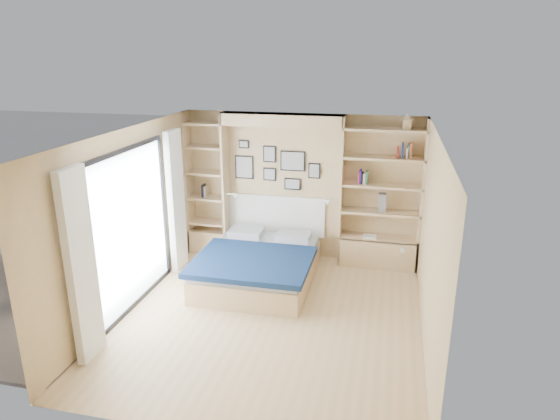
# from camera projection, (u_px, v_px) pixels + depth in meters

# --- Properties ---
(ground) EXTENTS (4.50, 4.50, 0.00)m
(ground) POSITION_uv_depth(u_px,v_px,m) (270.00, 318.00, 6.80)
(ground) COLOR tan
(ground) RESTS_ON ground
(room_shell) EXTENTS (4.50, 4.50, 4.50)m
(room_shell) POSITION_uv_depth(u_px,v_px,m) (269.00, 208.00, 7.96)
(room_shell) COLOR tan
(room_shell) RESTS_ON ground
(bed) EXTENTS (1.73, 2.24, 1.07)m
(bed) POSITION_uv_depth(u_px,v_px,m) (259.00, 264.00, 7.81)
(bed) COLOR #D4B27F
(bed) RESTS_ON ground
(photo_gallery) EXTENTS (1.48, 0.02, 0.82)m
(photo_gallery) POSITION_uv_depth(u_px,v_px,m) (275.00, 166.00, 8.46)
(photo_gallery) COLOR black
(photo_gallery) RESTS_ON ground
(reading_lamps) EXTENTS (1.92, 0.12, 0.15)m
(reading_lamps) POSITION_uv_depth(u_px,v_px,m) (281.00, 198.00, 8.38)
(reading_lamps) COLOR silver
(reading_lamps) RESTS_ON ground
(shelf_decor) EXTENTS (3.48, 0.23, 2.03)m
(shelf_decor) POSITION_uv_depth(u_px,v_px,m) (366.00, 168.00, 7.97)
(shelf_decor) COLOR #B51946
(shelf_decor) RESTS_ON ground
(deck) EXTENTS (3.20, 4.00, 0.05)m
(deck) POSITION_uv_depth(u_px,v_px,m) (40.00, 291.00, 7.55)
(deck) COLOR brown
(deck) RESTS_ON ground
(deck_chair) EXTENTS (0.73, 0.99, 0.89)m
(deck_chair) POSITION_uv_depth(u_px,v_px,m) (51.00, 271.00, 7.21)
(deck_chair) COLOR tan
(deck_chair) RESTS_ON ground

